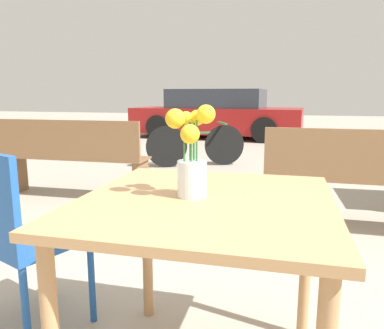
{
  "coord_description": "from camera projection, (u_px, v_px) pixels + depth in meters",
  "views": [
    {
      "loc": [
        0.28,
        -1.24,
        1.1
      ],
      "look_at": [
        -0.05,
        0.01,
        0.86
      ],
      "focal_mm": 35.0,
      "sensor_mm": 36.0,
      "label": 1
    }
  ],
  "objects": [
    {
      "name": "bench_middle",
      "position": [
        380.0,
        178.0,
        2.91
      ],
      "size": [
        1.77,
        0.37,
        0.85
      ],
      "color": "brown",
      "rests_on": "ground_plane"
    },
    {
      "name": "bench_near",
      "position": [
        71.0,
        156.0,
        3.97
      ],
      "size": [
        1.64,
        0.41,
        0.85
      ],
      "color": "brown",
      "rests_on": "ground_plane"
    },
    {
      "name": "bicycle",
      "position": [
        196.0,
        145.0,
        5.82
      ],
      "size": [
        1.41,
        0.76,
        0.74
      ],
      "color": "black",
      "rests_on": "ground_plane"
    },
    {
      "name": "flower_vase",
      "position": [
        191.0,
        160.0,
        1.31
      ],
      "size": [
        0.16,
        0.16,
        0.32
      ],
      "color": "silver",
      "rests_on": "table_front"
    },
    {
      "name": "table_front",
      "position": [
        206.0,
        225.0,
        1.33
      ],
      "size": [
        0.89,
        0.92,
        0.75
      ],
      "color": "tan",
      "rests_on": "ground_plane"
    },
    {
      "name": "parked_car",
      "position": [
        217.0,
        115.0,
        9.72
      ],
      "size": [
        4.37,
        1.95,
        1.24
      ],
      "color": "maroon",
      "rests_on": "ground_plane"
    },
    {
      "name": "cafe_chair",
      "position": [
        19.0,
        232.0,
        1.66
      ],
      "size": [
        0.52,
        0.52,
        0.88
      ],
      "color": "#1E519E",
      "rests_on": "ground_plane"
    }
  ]
}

